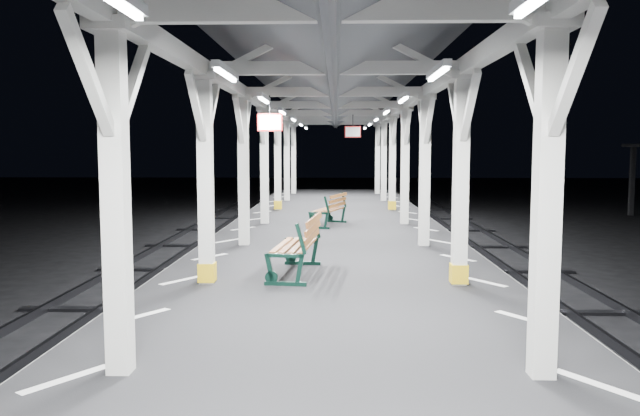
{
  "coord_description": "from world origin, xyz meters",
  "views": [
    {
      "loc": [
        0.07,
        -7.76,
        3.14
      ],
      "look_at": [
        -0.2,
        2.13,
        2.2
      ],
      "focal_mm": 35.0,
      "sensor_mm": 36.0,
      "label": 1
    }
  ],
  "objects": [
    {
      "name": "ground",
      "position": [
        0.0,
        0.0,
        0.0
      ],
      "size": [
        120.0,
        120.0,
        0.0
      ],
      "primitive_type": "plane",
      "color": "black",
      "rests_on": "ground"
    },
    {
      "name": "hazard_stripes_right",
      "position": [
        2.45,
        0.0,
        1.0
      ],
      "size": [
        1.0,
        48.0,
        0.01
      ],
      "primitive_type": "cube",
      "color": "silver",
      "rests_on": "platform"
    },
    {
      "name": "hazard_stripes_left",
      "position": [
        -2.45,
        0.0,
        1.0
      ],
      "size": [
        1.0,
        48.0,
        0.01
      ],
      "primitive_type": "cube",
      "color": "silver",
      "rests_on": "platform"
    },
    {
      "name": "bench_mid",
      "position": [
        -0.54,
        2.7,
        1.54
      ],
      "size": [
        0.87,
        1.91,
        1.0
      ],
      "rotation": [
        0.0,
        0.0,
        -0.1
      ],
      "color": "black",
      "rests_on": "platform"
    },
    {
      "name": "canopy",
      "position": [
        0.0,
        -0.02,
        4.56
      ],
      "size": [
        5.4,
        49.0,
        4.65
      ],
      "color": "beige",
      "rests_on": "platform"
    },
    {
      "name": "bench_far",
      "position": [
        -0.08,
        9.52,
        1.48
      ],
      "size": [
        1.07,
        1.76,
        0.9
      ],
      "rotation": [
        0.0,
        0.0,
        -0.3
      ],
      "color": "black",
      "rests_on": "platform"
    },
    {
      "name": "platform",
      "position": [
        0.0,
        0.0,
        0.5
      ],
      "size": [
        6.0,
        50.0,
        1.0
      ],
      "primitive_type": "cube",
      "color": "black",
      "rests_on": "ground"
    }
  ]
}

